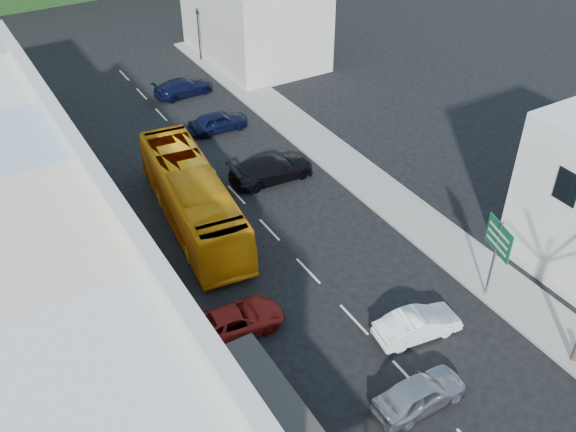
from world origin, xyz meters
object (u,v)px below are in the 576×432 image
object	(u,v)px
pedestrian_left	(183,375)
direction_sign	(493,261)
car_red	(236,319)
car_silver	(420,393)
bus	(193,199)
traffic_signal	(199,35)
car_white	(418,324)

from	to	relation	value
pedestrian_left	direction_sign	bearing A→B (deg)	-107.72
car_red	car_silver	bearing A→B (deg)	-144.15
bus	car_silver	distance (m)	16.21
car_red	bus	bearing A→B (deg)	-6.75
traffic_signal	car_white	bearing A→B (deg)	76.85
car_red	pedestrian_left	bearing A→B (deg)	125.18
car_white	pedestrian_left	bearing A→B (deg)	84.17
car_white	traffic_signal	xyz separation A→B (m)	(4.75, 33.76, 1.55)
car_red	pedestrian_left	size ratio (longest dim) A/B	2.71
car_silver	pedestrian_left	distance (m)	9.54
car_white	bus	bearing A→B (deg)	29.02
bus	traffic_signal	distance (m)	23.01
bus	car_white	world-z (taller)	bus
pedestrian_left	traffic_signal	xyz separation A→B (m)	(14.99, 31.32, 1.25)
car_white	car_red	bearing A→B (deg)	64.74
car_silver	direction_sign	size ratio (longest dim) A/B	0.99
direction_sign	traffic_signal	size ratio (longest dim) A/B	0.98
direction_sign	car_red	bearing A→B (deg)	175.61
bus	car_red	distance (m)	8.77
car_silver	car_white	xyz separation A→B (m)	(2.41, 2.99, 0.00)
car_white	traffic_signal	world-z (taller)	traffic_signal
pedestrian_left	car_white	bearing A→B (deg)	-112.86
bus	pedestrian_left	size ratio (longest dim) A/B	6.82
bus	direction_sign	distance (m)	15.94
bus	traffic_signal	size ratio (longest dim) A/B	2.58
bus	traffic_signal	bearing A→B (deg)	71.36
car_silver	car_red	xyz separation A→B (m)	(-4.44, 7.41, 0.00)
car_red	direction_sign	xyz separation A→B (m)	(11.40, -4.13, 1.51)
car_white	pedestrian_left	xyz separation A→B (m)	(-10.25, 2.45, 0.30)
bus	car_white	xyz separation A→B (m)	(5.09, -12.98, -0.85)
pedestrian_left	car_red	bearing A→B (deg)	-69.17
car_silver	direction_sign	distance (m)	7.84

